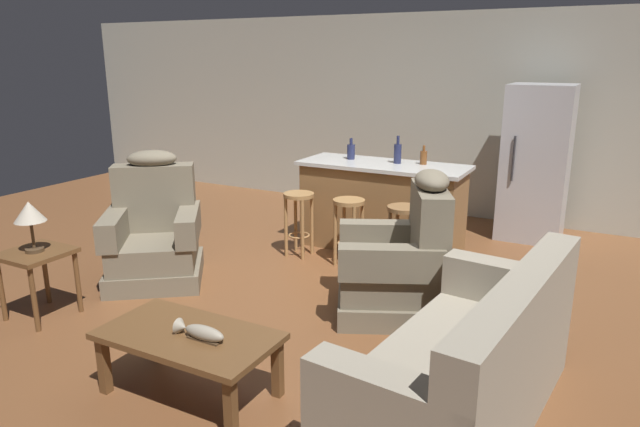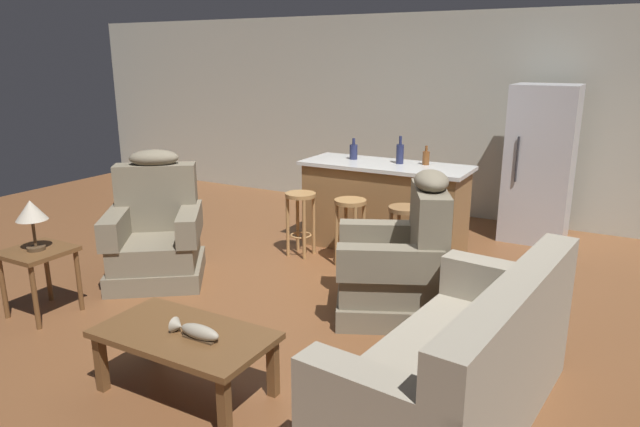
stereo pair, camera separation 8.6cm
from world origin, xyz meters
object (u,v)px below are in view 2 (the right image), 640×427
recliner_near_lamp (156,235)px  bottle_wine_dark (354,151)px  refrigerator (540,164)px  bottle_tall_green (426,158)px  bar_stool_right (405,228)px  coffee_table (185,340)px  end_table (38,261)px  bar_stool_middle (350,220)px  recliner_near_island (400,264)px  bottle_short_amber (400,153)px  couch (463,370)px  bar_stool_left (301,212)px  table_lamp (31,213)px  fish_figurine (196,331)px  kitchen_island (384,206)px

recliner_near_lamp → bottle_wine_dark: recliner_near_lamp is taller
refrigerator → bottle_tall_green: 1.45m
recliner_near_lamp → bar_stool_right: recliner_near_lamp is taller
coffee_table → refrigerator: (1.36, 4.40, 0.52)m
end_table → bar_stool_middle: size_ratio=0.82×
recliner_near_island → bottle_short_amber: 1.77m
recliner_near_lamp → bottle_tall_green: (1.95, 1.98, 0.60)m
bottle_tall_green → coffee_table: bearing=-96.2°
refrigerator → bottle_wine_dark: refrigerator is taller
couch → bar_stool_left: couch is taller
bar_stool_middle → couch: bearing=-49.9°
couch → bar_stool_middle: couch is taller
bar_stool_left → bottle_short_amber: bottle_short_amber is taller
bottle_tall_green → table_lamp: bearing=-125.3°
bar_stool_middle → bottle_short_amber: 0.95m
end_table → bottle_wine_dark: bottle_wine_dark is taller
table_lamp → bottle_tall_green: size_ratio=2.03×
recliner_near_lamp → couch: bearing=38.8°
end_table → table_lamp: size_ratio=1.37×
couch → recliner_near_island: recliner_near_island is taller
fish_figurine → refrigerator: size_ratio=0.19×
fish_figurine → recliner_near_lamp: recliner_near_lamp is taller
bottle_short_amber → bottle_wine_dark: bearing=-179.5°
recliner_near_lamp → bar_stool_middle: size_ratio=1.76×
fish_figurine → end_table: bearing=170.6°
fish_figurine → bottle_wine_dark: size_ratio=1.45×
coffee_table → recliner_near_lamp: 2.10m
recliner_near_lamp → end_table: bearing=-48.3°
fish_figurine → bar_stool_left: size_ratio=0.50×
kitchen_island → bar_stool_right: kitchen_island is taller
couch → recliner_near_island: bearing=-48.3°
table_lamp → bar_stool_middle: bearing=53.7°
bottle_wine_dark → recliner_near_island: bearing=-52.6°
recliner_near_island → couch: bearing=100.3°
recliner_near_island → refrigerator: size_ratio=0.68×
kitchen_island → bar_stool_right: (0.48, -0.63, -0.01)m
kitchen_island → refrigerator: bearing=40.9°
fish_figurine → bottle_short_amber: bottle_short_amber is taller
recliner_near_lamp → refrigerator: (2.94, 3.03, 0.46)m
bottle_short_amber → end_table: bearing=-122.7°
couch → end_table: 3.41m
fish_figurine → bottle_wine_dark: (-0.56, 3.29, 0.58)m
bottle_short_amber → bar_stool_right: bearing=-63.8°
refrigerator → bar_stool_right: bearing=-116.4°
end_table → bottle_tall_green: bearing=54.5°
bottle_tall_green → bottle_short_amber: bearing=-164.7°
coffee_table → bottle_wine_dark: size_ratio=4.70×
table_lamp → bottle_tall_green: bottle_tall_green is taller
coffee_table → bottle_tall_green: 3.43m
fish_figurine → kitchen_island: kitchen_island is taller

